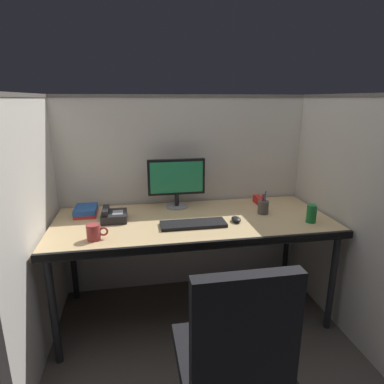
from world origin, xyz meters
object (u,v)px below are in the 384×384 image
Objects in this scene: coffee_mug at (94,232)px; pen_cup at (263,207)px; soda_can at (311,214)px; desk at (194,226)px; keyboard_main at (193,224)px; computer_mouse at (236,219)px; red_stapler at (259,200)px; monitor_center at (176,180)px; book_stack at (86,211)px; desk_phone at (113,216)px.

coffee_mug is 1.18m from pen_cup.
desk is at bearing 166.21° from soda_can.
keyboard_main is at bearing 10.63° from coffee_mug.
soda_can is 0.33m from pen_cup.
pen_cup is at bearing 27.11° from computer_mouse.
keyboard_main is 4.48× the size of computer_mouse.
desk is 0.68m from coffee_mug.
pen_cup is (0.24, 0.12, 0.03)m from computer_mouse.
coffee_mug is (-1.21, -0.49, 0.02)m from red_stapler.
coffee_mug is at bearing -178.48° from soda_can.
monitor_center is 2.87× the size of red_stapler.
desk_phone is (0.20, -0.15, 0.00)m from book_stack.
soda_can is 0.74× the size of pen_cup.
soda_can is at bearing -29.19° from monitor_center.
book_stack reaches higher than keyboard_main.
pen_cup reaches higher than book_stack.
desk is at bearing 78.45° from keyboard_main.
book_stack reaches higher than desk.
book_stack is at bearing 162.48° from desk.
red_stapler is (0.30, 0.35, 0.01)m from computer_mouse.
desk is 12.67× the size of red_stapler.
desk_phone is 1.56× the size of soda_can.
pen_cup reaches higher than keyboard_main.
monitor_center is 4.48× the size of computer_mouse.
keyboard_main is at bearing -101.55° from desk.
desk is 0.63m from red_stapler.
desk_phone is at bearing 159.56° from keyboard_main.
book_stack is at bearing -175.63° from monitor_center.
computer_mouse is 0.45× the size of book_stack.
desk is at bearing 19.53° from coffee_mug.
coffee_mug is (-0.61, -0.12, 0.04)m from keyboard_main.
keyboard_main is at bearing -25.62° from book_stack.
red_stapler is 1.30m from coffee_mug.
desk_phone is 0.32m from coffee_mug.
pen_cup is at bearing 3.53° from desk.
book_stack is at bearing 102.74° from coffee_mug.
desk_phone is 1.06m from pen_cup.
pen_cup reaches higher than desk_phone.
monitor_center is 0.98m from soda_can.
book_stack is 1.12× the size of desk_phone.
red_stapler is at bearing 1.12° from book_stack.
soda_can reaches higher than desk.
coffee_mug is at bearing -160.47° from desk.
computer_mouse is (0.28, -0.09, 0.07)m from desk.
monitor_center is 1.00× the size of keyboard_main.
pen_cup is at bearing -103.44° from red_stapler.
pen_cup reaches higher than desk.
book_stack is 1.42× the size of red_stapler.
desk_phone is at bearing -37.16° from book_stack.
pen_cup reaches higher than computer_mouse.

